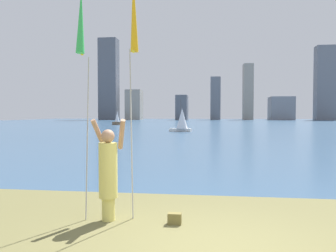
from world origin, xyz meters
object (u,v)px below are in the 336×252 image
object	(u,v)px
kite_flag_left	(81,27)
person	(108,171)
sailboat_1	(117,118)
sailboat_5	(182,120)
kite_flag_right	(134,17)
bag	(174,219)

from	to	relation	value
kite_flag_left	person	bearing A→B (deg)	23.46
kite_flag_left	sailboat_1	xyz separation A→B (m)	(-14.47, 52.80, -2.47)
sailboat_1	sailboat_5	size ratio (longest dim) A/B	1.13
kite_flag_right	bag	size ratio (longest dim) A/B	19.21
kite_flag_right	person	bearing A→B (deg)	-145.66
person	kite_flag_right	world-z (taller)	kite_flag_right
kite_flag_right	sailboat_5	distance (m)	31.35
person	bag	world-z (taller)	person
kite_flag_left	sailboat_5	world-z (taller)	kite_flag_left
sailboat_1	sailboat_5	xyz separation A→B (m)	(13.53, -21.12, 0.12)
sailboat_5	person	bearing A→B (deg)	-87.49
kite_flag_left	kite_flag_right	bearing A→B (deg)	29.19
kite_flag_right	sailboat_1	size ratio (longest dim) A/B	1.18
person	bag	size ratio (longest dim) A/B	7.79
sailboat_1	sailboat_5	world-z (taller)	sailboat_1
bag	sailboat_5	bearing A→B (deg)	94.85
person	kite_flag_right	distance (m)	3.04
person	sailboat_5	bearing A→B (deg)	96.21
bag	sailboat_5	distance (m)	31.69
sailboat_5	kite_flag_left	bearing A→B (deg)	-88.30
bag	person	bearing A→B (deg)	176.92
kite_flag_right	bag	world-z (taller)	kite_flag_right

